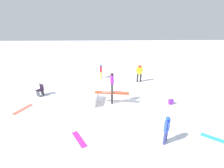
{
  "coord_description": "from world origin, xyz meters",
  "views": [
    {
      "loc": [
        -0.28,
        -10.61,
        5.76
      ],
      "look_at": [
        0.0,
        0.0,
        1.46
      ],
      "focal_mm": 28.0,
      "sensor_mm": 36.0,
      "label": 1
    }
  ],
  "objects_px": {
    "loose_snowboard_coral": "(23,109)",
    "backpack_on_snow": "(171,102)",
    "bystander_red": "(101,71)",
    "loose_snowboard_cyan": "(215,139)",
    "bystander_yellow": "(139,72)",
    "rail_feature": "(112,94)",
    "main_rider_on_rail": "(112,83)",
    "bystander_blue": "(167,128)",
    "folding_chair": "(40,90)",
    "loose_snowboard_magenta": "(79,139)"
  },
  "relations": [
    {
      "from": "backpack_on_snow",
      "to": "loose_snowboard_cyan",
      "type": "bearing_deg",
      "value": 99.17
    },
    {
      "from": "loose_snowboard_coral",
      "to": "backpack_on_snow",
      "type": "distance_m",
      "value": 9.81
    },
    {
      "from": "rail_feature",
      "to": "loose_snowboard_coral",
      "type": "relative_size",
      "value": 1.6
    },
    {
      "from": "loose_snowboard_cyan",
      "to": "folding_chair",
      "type": "xyz_separation_m",
      "value": [
        -10.33,
        5.22,
        0.4
      ]
    },
    {
      "from": "loose_snowboard_cyan",
      "to": "bystander_red",
      "type": "bearing_deg",
      "value": 160.84
    },
    {
      "from": "rail_feature",
      "to": "loose_snowboard_cyan",
      "type": "distance_m",
      "value": 6.31
    },
    {
      "from": "loose_snowboard_cyan",
      "to": "bystander_yellow",
      "type": "bearing_deg",
      "value": 144.72
    },
    {
      "from": "bystander_red",
      "to": "loose_snowboard_cyan",
      "type": "relative_size",
      "value": 1.01
    },
    {
      "from": "loose_snowboard_coral",
      "to": "backpack_on_snow",
      "type": "relative_size",
      "value": 4.23
    },
    {
      "from": "bystander_blue",
      "to": "bystander_red",
      "type": "bearing_deg",
      "value": -128.08
    },
    {
      "from": "bystander_red",
      "to": "loose_snowboard_magenta",
      "type": "xyz_separation_m",
      "value": [
        -0.8,
        -8.81,
        -0.73
      ]
    },
    {
      "from": "bystander_blue",
      "to": "loose_snowboard_cyan",
      "type": "relative_size",
      "value": 1.1
    },
    {
      "from": "bystander_yellow",
      "to": "loose_snowboard_magenta",
      "type": "distance_m",
      "value": 8.86
    },
    {
      "from": "bystander_yellow",
      "to": "loose_snowboard_cyan",
      "type": "bearing_deg",
      "value": 105.63
    },
    {
      "from": "rail_feature",
      "to": "main_rider_on_rail",
      "type": "xyz_separation_m",
      "value": [
        0.0,
        0.0,
        0.81
      ]
    },
    {
      "from": "loose_snowboard_cyan",
      "to": "backpack_on_snow",
      "type": "relative_size",
      "value": 3.86
    },
    {
      "from": "loose_snowboard_coral",
      "to": "loose_snowboard_cyan",
      "type": "xyz_separation_m",
      "value": [
        10.79,
        -3.16,
        0.0
      ]
    },
    {
      "from": "rail_feature",
      "to": "main_rider_on_rail",
      "type": "bearing_deg",
      "value": 0.0
    },
    {
      "from": "loose_snowboard_coral",
      "to": "folding_chair",
      "type": "height_order",
      "value": "folding_chair"
    },
    {
      "from": "main_rider_on_rail",
      "to": "backpack_on_snow",
      "type": "distance_m",
      "value": 4.24
    },
    {
      "from": "rail_feature",
      "to": "backpack_on_snow",
      "type": "relative_size",
      "value": 6.77
    },
    {
      "from": "rail_feature",
      "to": "bystander_yellow",
      "type": "bearing_deg",
      "value": 65.24
    },
    {
      "from": "loose_snowboard_magenta",
      "to": "backpack_on_snow",
      "type": "relative_size",
      "value": 3.92
    },
    {
      "from": "rail_feature",
      "to": "folding_chair",
      "type": "xyz_separation_m",
      "value": [
        -5.32,
        1.44,
        -0.3
      ]
    },
    {
      "from": "loose_snowboard_magenta",
      "to": "folding_chair",
      "type": "xyz_separation_m",
      "value": [
        -3.61,
        5.07,
        0.4
      ]
    },
    {
      "from": "bystander_red",
      "to": "bystander_blue",
      "type": "relative_size",
      "value": 0.92
    },
    {
      "from": "bystander_blue",
      "to": "loose_snowboard_cyan",
      "type": "distance_m",
      "value": 2.7
    },
    {
      "from": "loose_snowboard_magenta",
      "to": "loose_snowboard_cyan",
      "type": "bearing_deg",
      "value": -121.97
    },
    {
      "from": "bystander_red",
      "to": "loose_snowboard_coral",
      "type": "height_order",
      "value": "bystander_red"
    },
    {
      "from": "bystander_red",
      "to": "loose_snowboard_cyan",
      "type": "distance_m",
      "value": 10.76
    },
    {
      "from": "rail_feature",
      "to": "loose_snowboard_magenta",
      "type": "bearing_deg",
      "value": -108.07
    },
    {
      "from": "bystander_blue",
      "to": "loose_snowboard_cyan",
      "type": "bearing_deg",
      "value": 125.76
    },
    {
      "from": "loose_snowboard_cyan",
      "to": "folding_chair",
      "type": "bearing_deg",
      "value": -169.4
    },
    {
      "from": "bystander_yellow",
      "to": "backpack_on_snow",
      "type": "relative_size",
      "value": 4.67
    },
    {
      "from": "rail_feature",
      "to": "bystander_red",
      "type": "relative_size",
      "value": 1.74
    },
    {
      "from": "bystander_red",
      "to": "bystander_blue",
      "type": "xyz_separation_m",
      "value": [
        3.35,
        -9.14,
        0.07
      ]
    },
    {
      "from": "main_rider_on_rail",
      "to": "backpack_on_snow",
      "type": "bearing_deg",
      "value": -3.69
    },
    {
      "from": "bystander_red",
      "to": "bystander_yellow",
      "type": "xyz_separation_m",
      "value": [
        3.46,
        -1.09,
        0.15
      ]
    },
    {
      "from": "loose_snowboard_cyan",
      "to": "backpack_on_snow",
      "type": "bearing_deg",
      "value": 142.78
    },
    {
      "from": "bystander_yellow",
      "to": "loose_snowboard_cyan",
      "type": "relative_size",
      "value": 1.21
    },
    {
      "from": "loose_snowboard_coral",
      "to": "loose_snowboard_magenta",
      "type": "height_order",
      "value": "same"
    },
    {
      "from": "loose_snowboard_coral",
      "to": "backpack_on_snow",
      "type": "bearing_deg",
      "value": -62.31
    },
    {
      "from": "main_rider_on_rail",
      "to": "loose_snowboard_cyan",
      "type": "relative_size",
      "value": 1.04
    },
    {
      "from": "bystander_yellow",
      "to": "loose_snowboard_magenta",
      "type": "relative_size",
      "value": 1.19
    },
    {
      "from": "bystander_red",
      "to": "loose_snowboard_cyan",
      "type": "height_order",
      "value": "bystander_red"
    },
    {
      "from": "main_rider_on_rail",
      "to": "bystander_red",
      "type": "distance_m",
      "value": 5.32
    },
    {
      "from": "loose_snowboard_magenta",
      "to": "loose_snowboard_coral",
      "type": "bearing_deg",
      "value": 22.95
    },
    {
      "from": "bystander_yellow",
      "to": "loose_snowboard_magenta",
      "type": "xyz_separation_m",
      "value": [
        -4.26,
        -7.72,
        -0.88
      ]
    },
    {
      "from": "bystander_red",
      "to": "loose_snowboard_coral",
      "type": "bearing_deg",
      "value": 140.73
    },
    {
      "from": "rail_feature",
      "to": "folding_chair",
      "type": "relative_size",
      "value": 2.61
    }
  ]
}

